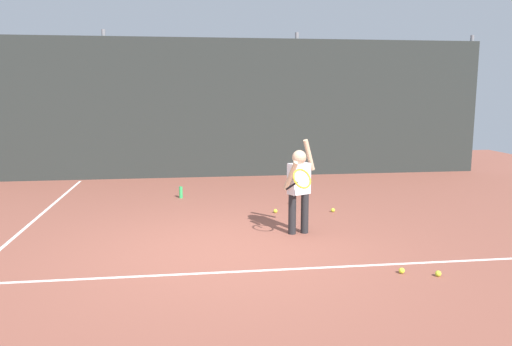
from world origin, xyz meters
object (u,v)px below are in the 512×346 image
at_px(tennis_ball_0, 291,202).
at_px(tennis_ball_4, 333,210).
at_px(tennis_ball_1, 438,274).
at_px(tennis_player, 299,184).
at_px(tennis_ball_2, 275,211).
at_px(tennis_ball_3, 402,271).
at_px(water_bottle, 181,192).

relative_size(tennis_ball_0, tennis_ball_4, 1.00).
relative_size(tennis_ball_1, tennis_ball_4, 1.00).
distance_m(tennis_ball_0, tennis_ball_4, 0.90).
height_order(tennis_player, tennis_ball_2, tennis_player).
xyz_separation_m(tennis_ball_1, tennis_ball_4, (-0.30, 3.07, 0.00)).
bearing_deg(tennis_ball_0, tennis_ball_4, -49.56).
bearing_deg(tennis_ball_3, tennis_ball_1, -21.46).
xyz_separation_m(tennis_ball_1, tennis_ball_2, (-1.28, 3.14, 0.00)).
bearing_deg(tennis_player, tennis_ball_2, 68.81).
bearing_deg(tennis_ball_1, tennis_ball_3, 158.54).
xyz_separation_m(tennis_ball_0, tennis_ball_3, (0.52, -3.62, 0.00)).
distance_m(tennis_player, tennis_ball_4, 1.64).
height_order(tennis_ball_3, tennis_ball_4, same).
bearing_deg(tennis_ball_3, tennis_ball_2, 106.95).
bearing_deg(tennis_ball_1, tennis_ball_4, 95.58).
distance_m(tennis_ball_2, tennis_ball_4, 0.98).
xyz_separation_m(tennis_ball_0, tennis_ball_2, (-0.39, -0.62, 0.00)).
height_order(tennis_ball_1, tennis_ball_2, same).
bearing_deg(tennis_ball_0, tennis_ball_1, -76.73).
distance_m(tennis_ball_1, tennis_ball_3, 0.39).
bearing_deg(tennis_ball_2, water_bottle, 138.05).
xyz_separation_m(tennis_ball_3, tennis_ball_4, (0.06, 2.93, 0.00)).
relative_size(tennis_ball_0, tennis_ball_2, 1.00).
xyz_separation_m(water_bottle, tennis_ball_1, (2.86, -4.57, -0.08)).
distance_m(water_bottle, tennis_ball_2, 2.14).
bearing_deg(tennis_ball_4, tennis_ball_0, 130.44).
bearing_deg(water_bottle, tennis_ball_0, -22.18).
distance_m(water_bottle, tennis_ball_4, 2.97).
height_order(tennis_player, tennis_ball_0, tennis_player).
bearing_deg(tennis_ball_3, tennis_ball_0, 98.25).
bearing_deg(tennis_player, tennis_ball_3, -91.18).
distance_m(tennis_player, water_bottle, 3.25).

